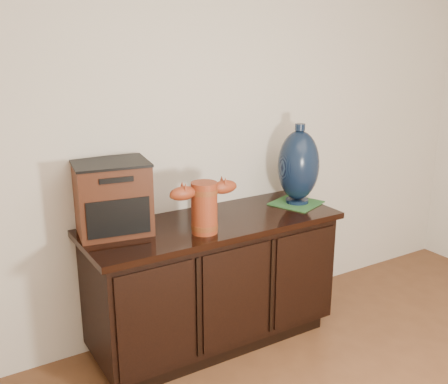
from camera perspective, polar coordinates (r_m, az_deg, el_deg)
sideboard at (r=3.06m, az=-1.23°, el=-9.68°), size 1.46×0.56×0.75m
terracotta_vessel at (r=2.70m, az=-2.16°, el=-1.38°), size 0.38×0.15×0.27m
tv_radio at (r=2.76m, az=-12.05°, el=-0.58°), size 0.42×0.36×0.38m
green_mat at (r=3.25m, az=7.87°, el=-1.19°), size 0.34×0.34×0.01m
lamp_base at (r=3.19m, az=8.11°, el=2.85°), size 0.32×0.32×0.48m
spray_can at (r=2.98m, az=-1.92°, el=-0.75°), size 0.07×0.07×0.20m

